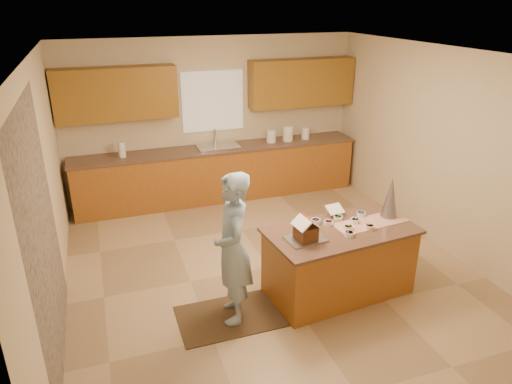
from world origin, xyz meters
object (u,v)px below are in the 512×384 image
Objects in this scene: island_base at (339,262)px; gingerbread_house at (306,230)px; tinsel_tree at (391,197)px; boy at (233,249)px.

island_base is 5.88× the size of gingerbread_house.
boy is (-2.00, -0.17, -0.23)m from tinsel_tree.
island_base is at bearing -170.52° from tinsel_tree.
gingerbread_house is (-1.19, -0.21, -0.13)m from tinsel_tree.
boy is 6.04× the size of gingerbread_house.
tinsel_tree is 2.02m from boy.
tinsel_tree reaches higher than gingerbread_house.
island_base is at bearing 102.13° from boy.
boy is 0.82m from gingerbread_house.
boy reaches higher than tinsel_tree.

